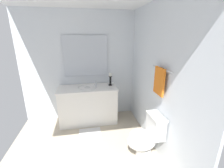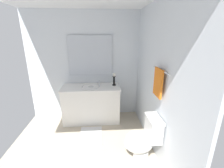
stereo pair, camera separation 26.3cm
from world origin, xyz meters
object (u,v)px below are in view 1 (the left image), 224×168
Objects in this scene: towel_bar at (162,69)px; towel_near_vanity at (159,81)px; bath_mat at (90,137)px; sink_basin at (88,89)px; toilet at (145,138)px; candle_holder_tall at (110,79)px; mirror at (86,56)px; vanity_cabinet at (88,105)px.

towel_near_vanity reaches higher than towel_bar.
towel_bar is 0.92× the size of bath_mat.
sink_basin is 0.54× the size of toilet.
towel_bar reaches higher than candle_holder_tall.
sink_basin is at bearing -137.87° from towel_near_vanity.
towel_near_vanity is (1.45, 1.06, -0.22)m from mirror.
vanity_cabinet is 0.77m from candle_holder_tall.
towel_bar is (1.24, 0.55, 0.47)m from candle_holder_tall.
candle_holder_tall is 0.47× the size of bath_mat.
toilet is at bearing -60.18° from towel_near_vanity.
candle_holder_tall is at bearing 142.97° from bath_mat.
vanity_cabinet is 1.54m from toilet.
bath_mat is (0.91, -0.00, -1.47)m from mirror.
towel_bar is (1.17, 1.07, 1.03)m from vanity_cabinet.
towel_near_vanity reaches higher than candle_holder_tall.
mirror reaches higher than candle_holder_tall.
candle_holder_tall is (-0.07, 0.52, 0.18)m from sink_basin.
towel_bar is at bearing 90.00° from towel_near_vanity.
bath_mat is at bearing -37.03° from candle_holder_tall.
candle_holder_tall is 1.52m from toilet.
bath_mat is at bearing -117.14° from towel_near_vanity.
toilet is 1.80× the size of towel_near_vanity.
mirror is (-0.28, 0.00, 1.06)m from vanity_cabinet.
candle_holder_tall is (-0.07, 0.52, 0.56)m from vanity_cabinet.
candle_holder_tall is at bearing 97.56° from sink_basin.
towel_bar is at bearing 117.78° from toilet.
mirror is 1.64× the size of bath_mat.
sink_basin is at bearing 0.20° from mirror.
towel_bar is at bearing 36.60° from mirror.
sink_basin is 1.44× the size of candle_holder_tall.
towel_near_vanity reaches higher than bath_mat.
sink_basin is 0.67× the size of bath_mat.
sink_basin reaches higher than toilet.
mirror is (-0.28, -0.00, 0.69)m from sink_basin.
bath_mat is at bearing -116.75° from towel_bar.
mirror is at bearing -143.86° from towel_near_vanity.
sink_basin is at bearing 90.00° from vanity_cabinet.
toilet is 1.36× the size of towel_bar.
vanity_cabinet is at bearing -146.42° from toilet.
sink_basin is (-0.00, 0.00, 0.38)m from vanity_cabinet.
toilet is at bearing 28.59° from mirror.
towel_bar is 0.19m from towel_near_vanity.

